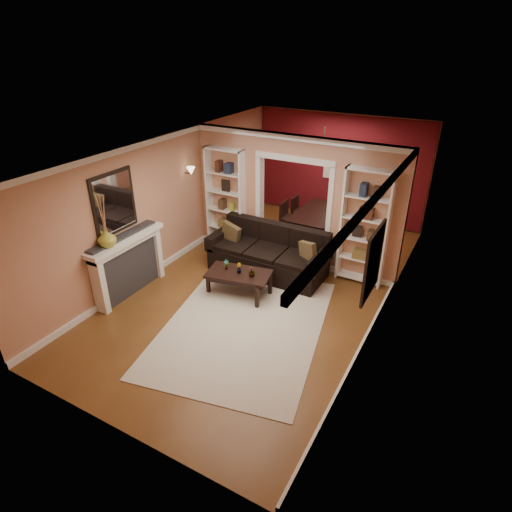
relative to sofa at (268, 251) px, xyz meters
The scene contains 30 objects.
floor 0.69m from the sofa, 66.44° to the right, with size 8.00×8.00×0.00m, color brown.
ceiling 2.27m from the sofa, 66.44° to the right, with size 8.00×8.00×0.00m, color white.
wall_back 3.66m from the sofa, 86.84° to the left, with size 8.00×8.00×0.00m, color tan.
wall_front 4.54m from the sofa, 87.47° to the right, with size 8.00×8.00×0.00m, color tan.
wall_left 2.28m from the sofa, 167.64° to the right, with size 8.00×8.00×0.00m, color tan.
wall_right 2.64m from the sofa, 10.42° to the right, with size 8.00×8.00×0.00m, color tan.
partition_wall 1.17m from the sofa, 75.34° to the left, with size 4.50×0.15×2.70m, color tan.
red_back_panel 3.62m from the sofa, 86.81° to the left, with size 4.44×0.04×2.64m, color maroon.
dining_window 3.65m from the sofa, 86.77° to the left, with size 0.78×0.03×0.98m, color #8CA5CC.
area_rug 1.95m from the sofa, 74.82° to the right, with size 2.55×3.57×0.01m, color beige.
sofa is the anchor object (origin of this frame).
pillow_left 0.89m from the sofa, behind, with size 0.42×0.12×0.42m, color brown.
pillow_right 0.89m from the sofa, ahead, with size 0.39×0.11×0.39m, color brown.
coffee_table 1.03m from the sofa, 95.88° to the right, with size 1.18×0.64×0.45m, color black.
plant_left 1.06m from the sofa, 110.93° to the right, with size 0.10×0.07×0.20m, color #336626.
plant_center 1.00m from the sofa, 95.88° to the right, with size 0.11×0.09×0.20m, color #336626.
plant_right 1.01m from the sofa, 80.00° to the right, with size 0.12×0.12×0.21m, color #336626.
bookshelf_left 1.62m from the sofa, 156.81° to the left, with size 0.90×0.30×2.30m, color white.
bookshelf_right 1.96m from the sofa, 18.37° to the left, with size 0.90×0.30×2.30m, color white.
fireplace 2.72m from the sofa, 134.16° to the right, with size 0.32×1.70×1.16m, color white.
vase 3.14m from the sofa, 128.83° to the right, with size 0.31×0.31×0.33m, color #9FA134.
mirror 3.11m from the sofa, 136.20° to the right, with size 0.03×0.95×1.10m, color silver.
wall_sconce 2.38m from the sofa, behind, with size 0.18×0.18×0.22m, color #FFE0A5.
framed_art 3.01m from the sofa, 31.07° to the right, with size 0.04×0.85×1.05m, color black.
dining_table 2.22m from the sofa, 84.22° to the left, with size 0.95×1.71×0.60m, color black.
dining_chair_nw 1.93m from the sofa, 99.76° to the left, with size 0.42×0.42×0.86m, color black.
dining_chair_ne 2.05m from the sofa, 67.89° to the left, with size 0.45×0.45×0.90m, color black.
dining_chair_sw 2.53m from the sofa, 97.45° to the left, with size 0.39×0.39×0.79m, color black.
dining_chair_se 2.62m from the sofa, 72.84° to the left, with size 0.45×0.45×0.90m, color black.
chandelier 2.73m from the sofa, 85.02° to the left, with size 0.50×0.50×0.30m, color #3A2C1A.
Camera 1 is at (3.33, -6.44, 4.45)m, focal length 30.00 mm.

